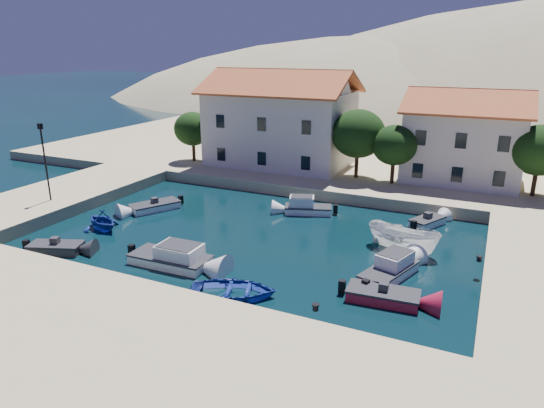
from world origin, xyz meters
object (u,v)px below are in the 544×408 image
at_px(building_mid, 465,135).
at_px(lamppost, 44,155).
at_px(building_left, 281,117).
at_px(cabin_cruiser_south, 170,257).
at_px(rowboat_south, 234,296).
at_px(cabin_cruiser_east, 389,270).
at_px(boat_east, 402,251).

relative_size(building_mid, lamppost, 1.69).
bearing_deg(lamppost, building_left, 60.10).
xyz_separation_m(cabin_cruiser_south, rowboat_south, (5.51, -1.85, -0.48)).
distance_m(lamppost, cabin_cruiser_east, 27.86).
bearing_deg(cabin_cruiser_south, building_left, 96.70).
bearing_deg(rowboat_south, boat_east, -54.73).
bearing_deg(cabin_cruiser_east, cabin_cruiser_south, 124.73).
bearing_deg(cabin_cruiser_east, rowboat_south, 146.45).
relative_size(cabin_cruiser_south, rowboat_south, 1.09).
bearing_deg(building_left, boat_east, -44.90).
height_order(cabin_cruiser_south, cabin_cruiser_east, same).
bearing_deg(cabin_cruiser_east, lamppost, 107.00).
bearing_deg(building_left, cabin_cruiser_south, -82.05).
height_order(building_left, rowboat_south, building_left).
bearing_deg(boat_east, rowboat_south, 159.82).
height_order(lamppost, rowboat_south, lamppost).
bearing_deg(cabin_cruiser_east, building_left, 55.91).
distance_m(building_mid, cabin_cruiser_south, 29.50).
bearing_deg(boat_east, lamppost, 113.37).
height_order(building_mid, boat_east, building_mid).
distance_m(rowboat_south, boat_east, 12.34).
distance_m(building_mid, rowboat_south, 29.00).
xyz_separation_m(lamppost, cabin_cruiser_south, (14.88, -4.18, -4.28)).
xyz_separation_m(building_mid, rowboat_south, (-9.11, -27.03, -5.22)).
relative_size(rowboat_south, cabin_cruiser_east, 1.01).
distance_m(building_mid, boat_east, 17.84).
bearing_deg(building_left, building_mid, 3.18).
relative_size(cabin_cruiser_south, cabin_cruiser_east, 1.10).
bearing_deg(cabin_cruiser_south, building_mid, 58.61).
xyz_separation_m(lamppost, cabin_cruiser_east, (27.53, -0.29, -4.28)).
distance_m(building_left, cabin_cruiser_south, 25.02).
relative_size(lamppost, rowboat_south, 1.33).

